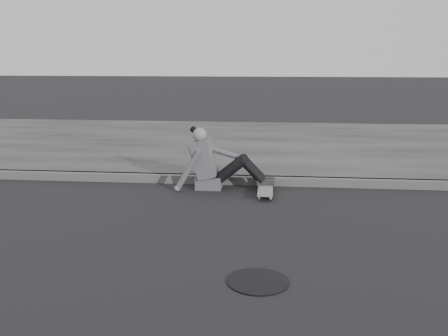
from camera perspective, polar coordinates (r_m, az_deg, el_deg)
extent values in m
plane|color=black|center=(4.93, -6.39, -9.24)|extent=(80.00, 80.00, 0.00)
cube|color=#4C4C4C|center=(7.34, -2.26, -1.29)|extent=(24.00, 0.16, 0.12)
cube|color=#343434|center=(10.27, 0.03, 2.79)|extent=(24.00, 6.00, 0.12)
cylinder|color=black|center=(4.26, 3.91, -12.80)|extent=(0.52, 0.52, 0.01)
cylinder|color=#A3A39E|center=(6.54, 4.05, -3.37)|extent=(0.03, 0.05, 0.05)
cylinder|color=#A3A39E|center=(6.54, 5.37, -3.40)|extent=(0.03, 0.05, 0.05)
cylinder|color=#A3A39E|center=(7.04, 4.17, -2.20)|extent=(0.03, 0.05, 0.05)
cylinder|color=#A3A39E|center=(7.04, 5.40, -2.23)|extent=(0.03, 0.05, 0.05)
cube|color=#333336|center=(6.53, 4.71, -3.15)|extent=(0.16, 0.04, 0.03)
cube|color=#333336|center=(7.03, 4.79, -1.99)|extent=(0.16, 0.04, 0.03)
cube|color=slate|center=(6.77, 4.76, -2.35)|extent=(0.20, 0.78, 0.02)
cube|color=#4E4E50|center=(7.07, -1.71, -1.58)|extent=(0.36, 0.34, 0.18)
cube|color=#4E4E50|center=(7.00, -2.29, 1.13)|extent=(0.37, 0.40, 0.57)
cube|color=#4E4E50|center=(7.00, -3.36, 2.11)|extent=(0.14, 0.30, 0.20)
cylinder|color=gray|center=(6.96, -2.72, 3.07)|extent=(0.09, 0.09, 0.08)
sphere|color=gray|center=(6.95, -2.81, 3.80)|extent=(0.20, 0.20, 0.20)
sphere|color=black|center=(6.97, -3.53, 4.41)|extent=(0.09, 0.09, 0.09)
cylinder|color=black|center=(6.90, 0.78, -0.26)|extent=(0.43, 0.13, 0.39)
cylinder|color=black|center=(7.08, 0.91, 0.07)|extent=(0.43, 0.13, 0.39)
cylinder|color=black|center=(6.88, 3.27, -0.36)|extent=(0.35, 0.11, 0.36)
cylinder|color=black|center=(7.06, 3.33, -0.03)|extent=(0.35, 0.11, 0.36)
sphere|color=black|center=(6.86, 2.16, 0.81)|extent=(0.13, 0.13, 0.13)
sphere|color=black|center=(7.04, 2.25, 1.11)|extent=(0.13, 0.13, 0.13)
cube|color=#2A2A2A|center=(6.92, 4.79, -1.66)|extent=(0.24, 0.08, 0.07)
cube|color=#2A2A2A|center=(7.09, 4.81, -1.30)|extent=(0.24, 0.08, 0.07)
cylinder|color=#4E4E50|center=(6.86, -4.18, -0.34)|extent=(0.38, 0.08, 0.58)
sphere|color=gray|center=(6.94, -5.38, -2.34)|extent=(0.08, 0.08, 0.08)
cylinder|color=#4E4E50|center=(7.12, -0.21, 1.82)|extent=(0.48, 0.08, 0.21)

